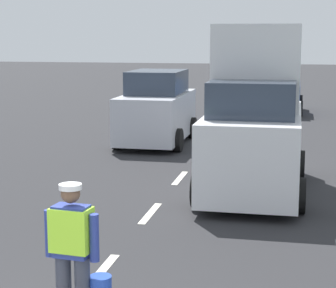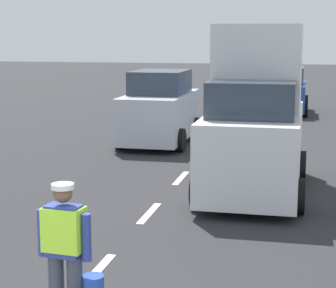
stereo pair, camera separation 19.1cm
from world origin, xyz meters
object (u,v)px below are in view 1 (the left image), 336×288
delivery_truck (255,116)px  car_oncoming_lead (157,110)px  road_worker (74,247)px  car_outgoing_far (281,92)px

delivery_truck → car_oncoming_lead: bearing=122.4°
road_worker → car_oncoming_lead: bearing=98.4°
delivery_truck → car_oncoming_lead: delivery_truck is taller
delivery_truck → car_outgoing_far: bearing=89.4°
car_oncoming_lead → delivery_truck: bearing=-57.6°
road_worker → car_oncoming_lead: size_ratio=0.42×
car_oncoming_lead → car_outgoing_far: 9.32m
delivery_truck → car_oncoming_lead: size_ratio=1.15×
road_worker → car_oncoming_lead: (-1.80, 12.15, 0.12)m
road_worker → car_outgoing_far: bearing=85.3°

